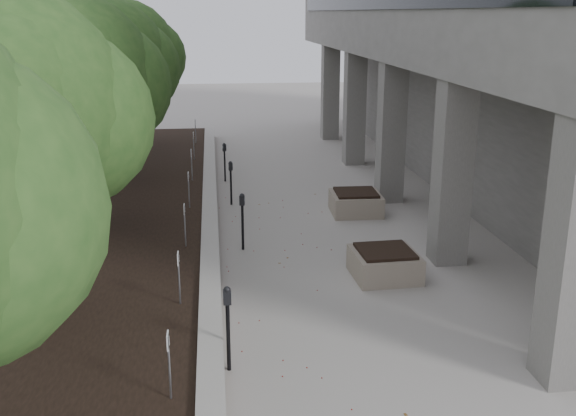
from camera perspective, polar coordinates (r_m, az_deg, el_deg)
retaining_wall at (r=17.12m, az=-6.73°, el=-0.87°), size 0.39×26.00×0.50m
planting_bed at (r=17.55m, az=-18.80°, el=-1.40°), size 7.00×26.00×0.40m
crabapple_tree_2 at (r=11.03m, az=-22.85°, el=3.65°), size 4.60×4.00×5.44m
crabapple_tree_3 at (r=15.82m, az=-18.01°, el=7.67°), size 4.60×4.00×5.44m
crabapple_tree_4 at (r=20.70m, az=-15.40°, el=9.80°), size 4.60×4.00×5.44m
crabapple_tree_5 at (r=25.64m, az=-13.77°, el=11.09°), size 4.60×4.00×5.44m
parking_sign_2 at (r=9.05m, az=-10.18°, el=-13.25°), size 0.04×0.22×0.96m
parking_sign_3 at (r=11.75m, az=-9.35°, el=-6.00°), size 0.04×0.22×0.96m
parking_sign_4 at (r=14.56m, az=-8.86°, el=-1.50°), size 0.04×0.22×0.96m
parking_sign_5 at (r=17.44m, az=-8.52°, el=1.53°), size 0.04×0.22×0.96m
parking_sign_6 at (r=20.35m, az=-8.28°, el=3.69°), size 0.04×0.22×0.96m
parking_sign_7 at (r=23.29m, az=-8.10°, el=5.32°), size 0.04×0.22×0.96m
parking_sign_8 at (r=26.24m, az=-7.96°, el=6.57°), size 0.04×0.22×0.96m
parking_meter_2 at (r=10.29m, az=-5.18°, el=-10.32°), size 0.14×0.10×1.40m
parking_meter_3 at (r=15.34m, az=-3.93°, el=-1.18°), size 0.15×0.12×1.36m
parking_meter_4 at (r=18.99m, az=-4.93°, el=2.15°), size 0.14×0.11×1.28m
parking_meter_5 at (r=21.70m, az=-5.46°, el=3.94°), size 0.15×0.13×1.28m
planter_front at (r=13.99m, az=8.31°, el=-4.72°), size 1.37×1.37×0.61m
planter_back at (r=18.30m, az=5.85°, el=0.50°), size 1.38×1.38×0.62m
berry_scatter at (r=13.54m, az=0.71°, el=-6.63°), size 3.30×14.10×0.02m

